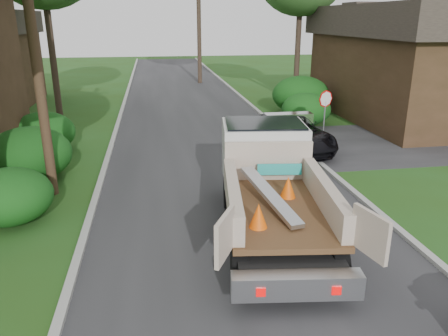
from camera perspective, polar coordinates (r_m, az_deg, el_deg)
name	(u,v)px	position (r m, az deg, el deg)	size (l,w,h in m)	color
ground	(254,258)	(10.57, 3.92, -11.69)	(120.00, 120.00, 0.00)	#254614
road	(204,145)	(19.71, -2.61, 3.08)	(8.00, 90.00, 0.02)	#28282B
curb_left	(111,147)	(19.67, -14.57, 2.61)	(0.20, 90.00, 0.12)	#9E9E99
curb_right	(292,140)	(20.55, 8.84, 3.69)	(0.20, 90.00, 0.12)	#9E9E99
stop_sign	(325,106)	(19.63, 13.07, 7.86)	(0.71, 0.32, 2.48)	slate
utility_pole	(32,26)	(14.22, -23.81, 16.59)	(2.42, 1.25, 10.00)	#382619
house_right	(426,61)	(27.50, 24.89, 12.59)	(9.72, 12.96, 6.20)	#372616
hedge_left_a	(9,196)	(13.33, -26.28, -3.36)	(2.34, 2.34, 1.53)	#0E3D0F
hedge_left_b	(29,154)	(16.55, -24.08, 1.67)	(2.86, 2.86, 1.87)	#0E3D0F
hedge_left_c	(43,132)	(19.93, -22.51, 4.33)	(2.60, 2.60, 1.70)	#0E3D0F
hedge_right_a	(306,109)	(23.68, 10.68, 7.56)	(2.60, 2.60, 1.70)	#0E3D0F
hedge_right_b	(301,95)	(26.65, 9.98, 9.40)	(3.38, 3.38, 2.21)	#0E3D0F
flatbed_truck	(269,173)	(11.97, 5.85, -0.72)	(3.55, 6.94, 2.52)	black
black_pickup	(290,132)	(19.09, 8.64, 4.62)	(2.44, 5.28, 1.47)	black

